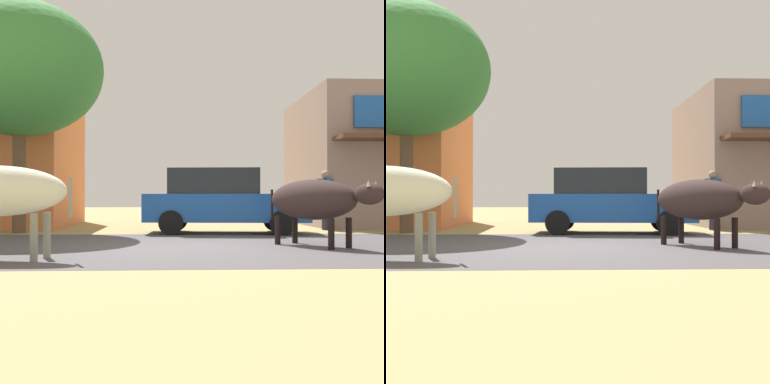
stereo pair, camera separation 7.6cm
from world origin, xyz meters
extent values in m
plane|color=tan|center=(0.00, 0.00, 0.00)|extent=(80.00, 80.00, 0.00)
cube|color=#4B474B|center=(0.00, 0.00, 0.00)|extent=(72.00, 6.32, 0.00)
cylinder|color=brown|center=(-4.14, 3.79, 1.41)|extent=(0.33, 0.33, 2.82)
ellipsoid|color=#39833A|center=(-4.14, 3.79, 4.22)|extent=(4.28, 4.28, 3.43)
cube|color=#194A99|center=(1.15, 3.54, 0.65)|extent=(4.25, 2.07, 0.70)
cube|color=#1E2328|center=(0.85, 3.58, 1.32)|extent=(2.40, 1.76, 0.64)
cylinder|color=black|center=(2.56, 4.25, 0.30)|extent=(0.61, 0.24, 0.60)
cylinder|color=black|center=(2.40, 2.58, 0.30)|extent=(0.61, 0.24, 0.60)
cylinder|color=black|center=(-0.09, 4.51, 0.30)|extent=(0.61, 0.24, 0.60)
cylinder|color=black|center=(-0.26, 2.84, 0.30)|extent=(0.61, 0.24, 0.60)
cylinder|color=gray|center=(-2.22, -2.24, 0.34)|extent=(0.11, 0.11, 0.69)
cylinder|color=gray|center=(-2.14, -1.81, 0.34)|extent=(0.11, 0.11, 0.69)
cylinder|color=gray|center=(-1.74, -2.11, 0.90)|extent=(0.05, 0.05, 0.60)
ellipsoid|color=#2F2120|center=(2.34, -0.14, 0.87)|extent=(1.67, 2.01, 0.75)
ellipsoid|color=#2F2120|center=(3.03, -1.16, 0.96)|extent=(0.54, 0.62, 0.36)
cone|color=beige|center=(3.14, -1.14, 1.14)|extent=(0.06, 0.06, 0.12)
cone|color=beige|center=(2.97, -1.25, 1.14)|extent=(0.06, 0.06, 0.12)
cylinder|color=black|center=(2.90, -0.53, 0.28)|extent=(0.11, 0.11, 0.55)
cylinder|color=black|center=(2.49, -0.80, 0.28)|extent=(0.11, 0.11, 0.55)
cylinder|color=black|center=(2.19, 0.53, 0.28)|extent=(0.11, 0.11, 0.55)
cylinder|color=black|center=(1.78, 0.25, 0.28)|extent=(0.11, 0.11, 0.55)
cylinder|color=black|center=(1.77, 0.71, 0.77)|extent=(0.05, 0.05, 0.60)
cylinder|color=#262633|center=(4.09, 4.74, 0.42)|extent=(0.14, 0.14, 0.84)
cylinder|color=#262633|center=(4.09, 4.56, 0.42)|extent=(0.14, 0.14, 0.84)
cube|color=#265999|center=(4.09, 4.65, 1.14)|extent=(0.48, 0.42, 0.60)
sphere|color=tan|center=(4.09, 4.65, 1.55)|extent=(0.23, 0.23, 0.23)
cylinder|color=#265999|center=(4.09, 4.91, 1.17)|extent=(0.09, 0.09, 0.54)
cylinder|color=#265999|center=(4.09, 4.39, 1.17)|extent=(0.09, 0.09, 0.54)
camera|label=1|loc=(-0.35, -9.57, 0.90)|focal=48.09mm
camera|label=2|loc=(-0.27, -9.57, 0.90)|focal=48.09mm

